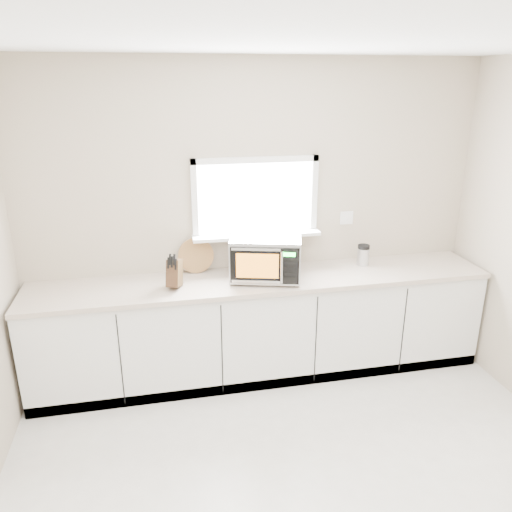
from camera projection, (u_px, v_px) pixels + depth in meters
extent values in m
cube|color=#AFA58B|center=(255.00, 219.00, 4.38)|extent=(4.00, 0.02, 2.70)
cube|color=white|center=(255.00, 197.00, 4.30)|extent=(1.00, 0.02, 0.60)
cube|color=white|center=(257.00, 235.00, 4.34)|extent=(1.12, 0.16, 0.03)
cube|color=white|center=(256.00, 160.00, 4.17)|extent=(1.10, 0.04, 0.05)
cube|color=white|center=(256.00, 234.00, 4.39)|extent=(1.10, 0.04, 0.05)
cube|color=white|center=(194.00, 201.00, 4.18)|extent=(0.05, 0.04, 0.70)
cube|color=white|center=(314.00, 195.00, 4.38)|extent=(0.05, 0.04, 0.70)
cube|color=white|center=(346.00, 218.00, 4.54)|extent=(0.12, 0.01, 0.12)
cube|color=silver|center=(262.00, 328.00, 4.41)|extent=(3.92, 0.60, 0.88)
cube|color=#BDA99C|center=(262.00, 280.00, 4.24)|extent=(3.92, 0.64, 0.04)
cylinder|color=black|center=(235.00, 283.00, 4.09)|extent=(0.03, 0.03, 0.02)
cylinder|color=black|center=(239.00, 268.00, 4.42)|extent=(0.03, 0.03, 0.02)
cylinder|color=black|center=(294.00, 285.00, 4.06)|extent=(0.03, 0.03, 0.02)
cylinder|color=black|center=(294.00, 270.00, 4.39)|extent=(0.03, 0.03, 0.02)
cube|color=silver|center=(266.00, 256.00, 4.18)|extent=(0.67, 0.58, 0.34)
cube|color=black|center=(265.00, 266.00, 3.97)|extent=(0.53, 0.16, 0.30)
cube|color=orange|center=(257.00, 266.00, 3.97)|extent=(0.33, 0.10, 0.21)
cylinder|color=silver|center=(282.00, 267.00, 3.94)|extent=(0.03, 0.03, 0.27)
cube|color=black|center=(289.00, 267.00, 3.95)|extent=(0.13, 0.04, 0.30)
cube|color=#19FF33|center=(289.00, 255.00, 3.91)|extent=(0.09, 0.03, 0.03)
cube|color=silver|center=(266.00, 236.00, 4.12)|extent=(0.67, 0.58, 0.01)
cube|color=#3F2D16|center=(175.00, 273.00, 4.00)|extent=(0.16, 0.23, 0.25)
cube|color=black|center=(168.00, 263.00, 3.92)|extent=(0.03, 0.04, 0.09)
cube|color=black|center=(172.00, 262.00, 3.92)|extent=(0.03, 0.04, 0.09)
cube|color=black|center=(176.00, 264.00, 3.92)|extent=(0.03, 0.04, 0.09)
cube|color=black|center=(170.00, 259.00, 3.91)|extent=(0.03, 0.04, 0.09)
cube|color=black|center=(174.00, 260.00, 3.91)|extent=(0.03, 0.04, 0.09)
cylinder|color=#A2793E|center=(196.00, 255.00, 4.31)|extent=(0.31, 0.07, 0.31)
cylinder|color=silver|center=(363.00, 257.00, 4.51)|extent=(0.13, 0.13, 0.16)
cylinder|color=black|center=(364.00, 247.00, 4.48)|extent=(0.13, 0.13, 0.04)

